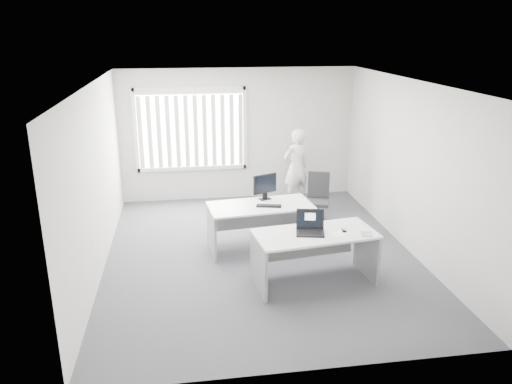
{
  "coord_description": "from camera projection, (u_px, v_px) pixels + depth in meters",
  "views": [
    {
      "loc": [
        -1.2,
        -7.45,
        3.58
      ],
      "look_at": [
        -0.05,
        0.15,
        1.04
      ],
      "focal_mm": 35.0,
      "sensor_mm": 36.0,
      "label": 1
    }
  ],
  "objects": [
    {
      "name": "wall_front",
      "position": [
        307.0,
        255.0,
        5.03
      ],
      "size": [
        5.0,
        0.02,
        2.8
      ],
      "primitive_type": "cube",
      "color": "beige",
      "rests_on": "ground"
    },
    {
      "name": "monitor",
      "position": [
        265.0,
        187.0,
        8.48
      ],
      "size": [
        0.46,
        0.29,
        0.44
      ],
      "primitive_type": null,
      "rotation": [
        0.0,
        0.0,
        0.39
      ],
      "color": "black",
      "rests_on": "desk_far"
    },
    {
      "name": "blinds",
      "position": [
        191.0,
        131.0,
        10.39
      ],
      "size": [
        2.2,
        0.1,
        1.5
      ],
      "primitive_type": null,
      "color": "silver",
      "rests_on": "wall_back"
    },
    {
      "name": "ceiling",
      "position": [
        261.0,
        83.0,
        7.41
      ],
      "size": [
        5.0,
        6.0,
        0.02
      ],
      "primitive_type": "cube",
      "color": "silver",
      "rests_on": "wall_back"
    },
    {
      "name": "wall_left",
      "position": [
        96.0,
        180.0,
        7.49
      ],
      "size": [
        0.02,
        6.0,
        2.8
      ],
      "primitive_type": "cube",
      "color": "beige",
      "rests_on": "ground"
    },
    {
      "name": "office_chair",
      "position": [
        317.0,
        208.0,
        9.53
      ],
      "size": [
        0.71,
        0.71,
        0.98
      ],
      "rotation": [
        0.0,
        0.0,
        -0.34
      ],
      "color": "black",
      "rests_on": "ground"
    },
    {
      "name": "keyboard",
      "position": [
        269.0,
        206.0,
        8.2
      ],
      "size": [
        0.43,
        0.23,
        0.02
      ],
      "primitive_type": "cube",
      "rotation": [
        0.0,
        0.0,
        -0.23
      ],
      "color": "black",
      "rests_on": "desk_far"
    },
    {
      "name": "laptop",
      "position": [
        311.0,
        224.0,
        7.04
      ],
      "size": [
        0.46,
        0.43,
        0.31
      ],
      "primitive_type": null,
      "rotation": [
        0.0,
        0.0,
        -0.22
      ],
      "color": "black",
      "rests_on": "desk_near"
    },
    {
      "name": "mouse",
      "position": [
        344.0,
        230.0,
        7.17
      ],
      "size": [
        0.07,
        0.1,
        0.04
      ],
      "primitive_type": null,
      "rotation": [
        0.0,
        0.0,
        -0.15
      ],
      "color": "#B1B1B3",
      "rests_on": "paper_sheet"
    },
    {
      "name": "wall_right",
      "position": [
        410.0,
        167.0,
        8.2
      ],
      "size": [
        0.02,
        6.0,
        2.8
      ],
      "primitive_type": "cube",
      "color": "beige",
      "rests_on": "ground"
    },
    {
      "name": "person",
      "position": [
        296.0,
        168.0,
        10.34
      ],
      "size": [
        0.7,
        0.59,
        1.64
      ],
      "primitive_type": "imported",
      "rotation": [
        0.0,
        0.0,
        3.53
      ],
      "color": "silver",
      "rests_on": "ground"
    },
    {
      "name": "ground",
      "position": [
        260.0,
        254.0,
        8.28
      ],
      "size": [
        6.0,
        6.0,
        0.0
      ],
      "primitive_type": "plane",
      "color": "#52545A",
      "rests_on": "ground"
    },
    {
      "name": "desk_near",
      "position": [
        315.0,
        247.0,
        7.2
      ],
      "size": [
        1.82,
        1.03,
        0.79
      ],
      "rotation": [
        0.0,
        0.0,
        0.13
      ],
      "color": "white",
      "rests_on": "ground"
    },
    {
      "name": "wall_back",
      "position": [
        238.0,
        135.0,
        10.66
      ],
      "size": [
        5.0,
        0.02,
        2.8
      ],
      "primitive_type": "cube",
      "color": "beige",
      "rests_on": "ground"
    },
    {
      "name": "paper_sheet",
      "position": [
        340.0,
        234.0,
        7.1
      ],
      "size": [
        0.33,
        0.27,
        0.0
      ],
      "primitive_type": "cube",
      "rotation": [
        0.0,
        0.0,
        0.31
      ],
      "color": "white",
      "rests_on": "desk_near"
    },
    {
      "name": "desk_far",
      "position": [
        260.0,
        217.0,
        8.35
      ],
      "size": [
        1.79,
        0.98,
        0.78
      ],
      "rotation": [
        0.0,
        0.0,
        0.11
      ],
      "color": "white",
      "rests_on": "ground"
    },
    {
      "name": "window",
      "position": [
        191.0,
        129.0,
        10.43
      ],
      "size": [
        2.32,
        0.06,
        1.76
      ],
      "primitive_type": "cube",
      "color": "silver",
      "rests_on": "wall_back"
    },
    {
      "name": "booklet",
      "position": [
        367.0,
        234.0,
        7.08
      ],
      "size": [
        0.18,
        0.23,
        0.01
      ],
      "primitive_type": "cube",
      "rotation": [
        0.0,
        0.0,
        -0.2
      ],
      "color": "white",
      "rests_on": "desk_near"
    }
  ]
}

